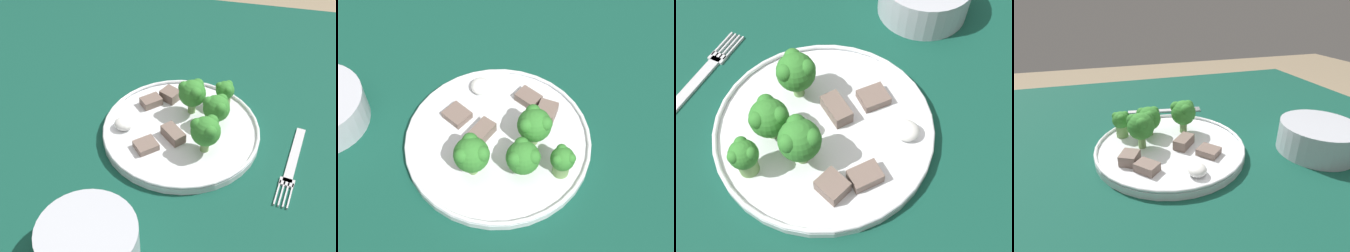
# 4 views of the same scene
# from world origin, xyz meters

# --- Properties ---
(table) EXTENTS (1.13, 1.09, 0.72)m
(table) POSITION_xyz_m (0.00, 0.00, 0.63)
(table) COLOR #114738
(table) RESTS_ON ground_plane
(dinner_plate) EXTENTS (0.27, 0.27, 0.02)m
(dinner_plate) POSITION_xyz_m (-0.06, -0.04, 0.73)
(dinner_plate) COLOR white
(dinner_plate) RESTS_ON table
(fork) EXTENTS (0.05, 0.18, 0.00)m
(fork) POSITION_xyz_m (-0.25, -0.01, 0.72)
(fork) COLOR silver
(fork) RESTS_ON table
(cream_bowl) EXTENTS (0.14, 0.14, 0.06)m
(cream_bowl) POSITION_xyz_m (0.02, 0.22, 0.74)
(cream_bowl) COLOR #B7BCC6
(cream_bowl) RESTS_ON table
(broccoli_floret_near_rim_left) EXTENTS (0.03, 0.03, 0.05)m
(broccoli_floret_near_rim_left) POSITION_xyz_m (-0.12, -0.12, 0.76)
(broccoli_floret_near_rim_left) COLOR #709E56
(broccoli_floret_near_rim_left) RESTS_ON dinner_plate
(broccoli_floret_center_left) EXTENTS (0.05, 0.05, 0.06)m
(broccoli_floret_center_left) POSITION_xyz_m (-0.11, -0.07, 0.77)
(broccoli_floret_center_left) COLOR #709E56
(broccoli_floret_center_left) RESTS_ON dinner_plate
(broccoli_floret_back_left) EXTENTS (0.05, 0.05, 0.07)m
(broccoli_floret_back_left) POSITION_xyz_m (-0.07, -0.09, 0.77)
(broccoli_floret_back_left) COLOR #709E56
(broccoli_floret_back_left) RESTS_ON dinner_plate
(broccoli_floret_front_left) EXTENTS (0.05, 0.05, 0.07)m
(broccoli_floret_front_left) POSITION_xyz_m (-0.10, -0.00, 0.77)
(broccoli_floret_front_left) COLOR #709E56
(broccoli_floret_front_left) RESTS_ON dinner_plate
(meat_slice_front_slice) EXTENTS (0.05, 0.05, 0.01)m
(meat_slice_front_slice) POSITION_xyz_m (-0.01, 0.02, 0.73)
(meat_slice_front_slice) COLOR #756056
(meat_slice_front_slice) RESTS_ON dinner_plate
(meat_slice_middle_slice) EXTENTS (0.04, 0.04, 0.01)m
(meat_slice_middle_slice) POSITION_xyz_m (0.01, -0.10, 0.74)
(meat_slice_middle_slice) COLOR #756056
(meat_slice_middle_slice) RESTS_ON dinner_plate
(meat_slice_rear_slice) EXTENTS (0.05, 0.05, 0.02)m
(meat_slice_rear_slice) POSITION_xyz_m (-0.05, -0.02, 0.74)
(meat_slice_rear_slice) COLOR #756056
(meat_slice_rear_slice) RESTS_ON dinner_plate
(meat_slice_edge_slice) EXTENTS (0.04, 0.04, 0.02)m
(meat_slice_edge_slice) POSITION_xyz_m (-0.02, -0.12, 0.74)
(meat_slice_edge_slice) COLOR #756056
(meat_slice_edge_slice) RESTS_ON dinner_plate
(sauce_dollop) EXTENTS (0.03, 0.03, 0.02)m
(sauce_dollop) POSITION_xyz_m (0.04, -0.02, 0.74)
(sauce_dollop) COLOR white
(sauce_dollop) RESTS_ON dinner_plate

